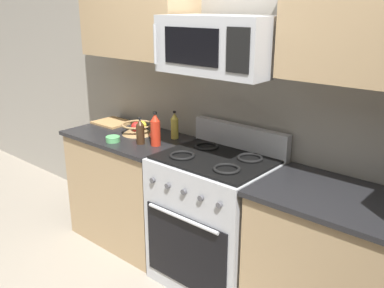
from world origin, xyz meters
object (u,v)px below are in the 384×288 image
bottle_oil (175,126)px  bottle_soy (140,132)px  cutting_board (113,122)px  range_oven (215,219)px  prep_bowl (113,139)px  fruit_basket (138,128)px  apple_loose (154,135)px  bottle_hot_sauce (155,130)px  microwave (221,45)px

bottle_oil → bottle_soy: 0.28m
cutting_board → bottle_soy: (0.60, -0.22, 0.08)m
cutting_board → range_oven: bearing=-6.0°
cutting_board → prep_bowl: size_ratio=2.72×
fruit_basket → prep_bowl: bearing=-89.6°
apple_loose → fruit_basket: bearing=175.9°
bottle_hot_sauce → prep_bowl: 0.35m
bottle_soy → prep_bowl: 0.23m
bottle_soy → prep_bowl: bearing=-152.2°
bottle_soy → apple_loose: bearing=86.7°
apple_loose → bottle_soy: size_ratio=0.38×
fruit_basket → cutting_board: size_ratio=0.85×
microwave → fruit_basket: size_ratio=3.01×
bottle_oil → prep_bowl: bottle_oil is taller
bottle_hot_sauce → bottle_soy: bearing=-157.3°
range_oven → prep_bowl: 0.96m
microwave → apple_loose: microwave is taller
fruit_basket → apple_loose: 0.20m
apple_loose → bottle_hot_sauce: bearing=-39.7°
apple_loose → cutting_board: (-0.60, 0.09, -0.03)m
range_oven → bottle_hot_sauce: bearing=-175.0°
prep_bowl → bottle_oil: bearing=51.2°
microwave → bottle_hot_sauce: microwave is taller
apple_loose → bottle_soy: bearing=-93.3°
microwave → bottle_hot_sauce: (-0.52, -0.07, -0.62)m
microwave → bottle_soy: (-0.63, -0.12, -0.65)m
bottle_oil → microwave: bearing=-15.1°
fruit_basket → apple_loose: (0.20, -0.01, -0.01)m
prep_bowl → range_oven: bearing=13.2°
fruit_basket → bottle_oil: size_ratio=1.16×
microwave → bottle_hot_sauce: size_ratio=2.98×
prep_bowl → fruit_basket: bearing=90.4°
apple_loose → bottle_soy: 0.14m
prep_bowl → apple_loose: bearing=49.4°
cutting_board → bottle_oil: size_ratio=1.37×
fruit_basket → microwave: bearing=-2.0°
range_oven → apple_loose: (-0.62, 0.04, 0.47)m
bottle_soy → prep_bowl: bottle_soy is taller
apple_loose → bottle_hot_sauce: (0.10, -0.09, 0.08)m
microwave → range_oven: bearing=-90.0°
fruit_basket → bottle_soy: bottle_soy is taller
apple_loose → cutting_board: apple_loose is taller
range_oven → microwave: 1.18m
cutting_board → bottle_soy: bottle_soy is taller
fruit_basket → bottle_oil: bottle_oil is taller
bottle_oil → bottle_soy: size_ratio=1.07×
bottle_soy → bottle_hot_sauce: (0.11, 0.05, 0.03)m
range_oven → cutting_board: (-1.22, 0.13, 0.44)m
bottle_soy → prep_bowl: (-0.19, -0.10, -0.07)m
bottle_oil → bottle_hot_sauce: bearing=-86.7°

